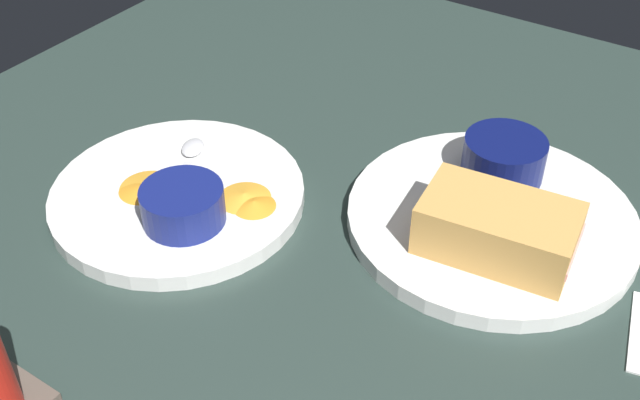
{
  "coord_description": "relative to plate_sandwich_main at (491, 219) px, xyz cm",
  "views": [
    {
      "loc": [
        -23.54,
        42.16,
        46.98
      ],
      "look_at": [
        6.65,
        -3.6,
        3.0
      ],
      "focal_mm": 43.36,
      "sensor_mm": 36.0,
      "label": 1
    }
  ],
  "objects": [
    {
      "name": "sandwich_half_near",
      "position": [
        -2.13,
        4.6,
        3.2
      ],
      "size": [
        14.0,
        9.1,
        4.8
      ],
      "color": "tan",
      "rests_on": "plate_sandwich_main"
    },
    {
      "name": "spoon_by_gravy_ramekin",
      "position": [
        28.92,
        8.82,
        1.16
      ],
      "size": [
        5.8,
        9.46,
        0.8
      ],
      "color": "silver",
      "rests_on": "plate_chips_companion"
    },
    {
      "name": "ramekin_dark_sauce",
      "position": [
        1.64,
        -5.78,
        3.0
      ],
      "size": [
        7.91,
        7.91,
        4.1
      ],
      "color": "#0C144C",
      "rests_on": "plate_sandwich_main"
    },
    {
      "name": "spoon_by_dark_ramekin",
      "position": [
        -1.0,
        -0.38,
        1.16
      ],
      "size": [
        5.68,
        9.5,
        0.8
      ],
      "color": "silver",
      "rests_on": "plate_sandwich_main"
    },
    {
      "name": "plate_chips_companion",
      "position": [
        26.61,
        13.36,
        0.0
      ],
      "size": [
        24.32,
        24.32,
        1.6
      ],
      "primitive_type": "cylinder",
      "color": "silver",
      "rests_on": "ground_plane"
    },
    {
      "name": "ground_plane",
      "position": [
        6.66,
        12.28,
        -2.3
      ],
      "size": [
        110.0,
        110.0,
        3.0
      ],
      "primitive_type": "cube",
      "color": "#283833"
    },
    {
      "name": "plantain_chip_scatter",
      "position": [
        24.91,
        13.19,
        1.1
      ],
      "size": [
        16.55,
        10.22,
        0.6
      ],
      "color": "gold",
      "rests_on": "plate_chips_companion"
    },
    {
      "name": "plate_sandwich_main",
      "position": [
        0.0,
        0.0,
        0.0
      ],
      "size": [
        26.7,
        26.7,
        1.6
      ],
      "primitive_type": "cylinder",
      "color": "silver",
      "rests_on": "ground_plane"
    },
    {
      "name": "ramekin_light_gravy",
      "position": [
        22.96,
        16.4,
        2.66
      ],
      "size": [
        7.56,
        7.56,
        3.45
      ],
      "color": "navy",
      "rests_on": "plate_chips_companion"
    }
  ]
}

